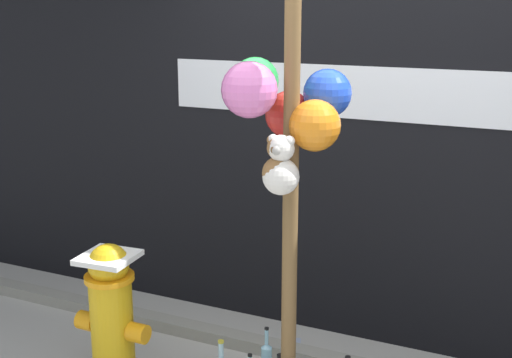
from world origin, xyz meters
TOP-DOWN VIEW (x-y plane):
  - building_wall at (0.00, 1.35)m, footprint 10.00×0.21m
  - memorial_post at (-0.12, 0.22)m, footprint 0.63×0.55m
  - fire_hydrant at (-1.14, 0.15)m, footprint 0.46×0.31m
  - litter_0 at (-0.39, 1.02)m, footprint 0.14×0.13m
  - litter_1 at (-1.34, 0.92)m, footprint 0.15×0.15m

SIDE VIEW (x-z plane):
  - litter_0 at x=-0.39m, z-range 0.00..0.01m
  - litter_1 at x=-1.34m, z-range 0.00..0.01m
  - fire_hydrant at x=-1.14m, z-range 0.02..0.86m
  - memorial_post at x=-0.12m, z-range 0.29..3.16m
  - building_wall at x=0.00m, z-range 0.00..3.46m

